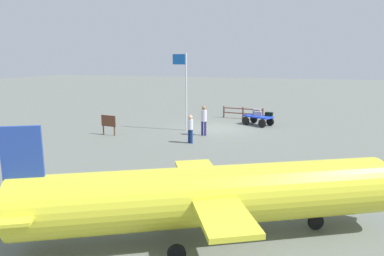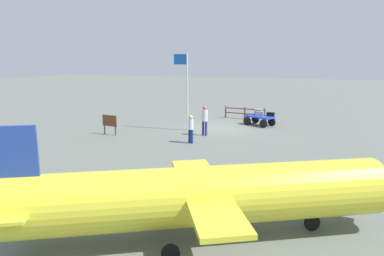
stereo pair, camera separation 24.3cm
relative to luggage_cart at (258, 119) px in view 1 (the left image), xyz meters
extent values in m
plane|color=slate|center=(2.39, 1.93, -0.47)|extent=(120.00, 120.00, 0.00)
cube|color=blue|center=(-0.02, 0.01, 0.15)|extent=(2.20, 1.75, 0.10)
cube|color=blue|center=(0.82, -0.44, 0.15)|extent=(0.48, 0.81, 0.10)
cylinder|color=black|center=(0.83, 0.11, -0.18)|extent=(0.56, 0.37, 0.57)
cylinder|color=black|center=(0.37, -0.74, -0.18)|extent=(0.56, 0.37, 0.57)
cylinder|color=black|center=(-0.41, 0.76, -0.18)|extent=(0.56, 0.37, 0.57)
cylinder|color=black|center=(-0.86, -0.09, -0.18)|extent=(0.56, 0.37, 0.57)
cube|color=black|center=(-0.75, -0.18, 0.33)|extent=(0.56, 0.38, 0.26)
cube|color=gray|center=(0.14, -0.50, 0.40)|extent=(0.55, 0.43, 0.40)
cube|color=gray|center=(0.01, -0.10, 0.35)|extent=(0.55, 0.33, 0.29)
cube|color=black|center=(0.07, -0.48, 0.32)|extent=(0.54, 0.43, 0.24)
cylinder|color=navy|center=(2.59, 4.34, -0.03)|extent=(0.14, 0.14, 0.88)
cylinder|color=navy|center=(2.79, 4.31, -0.03)|extent=(0.14, 0.14, 0.88)
cylinder|color=silver|center=(2.69, 4.32, 0.75)|extent=(0.41, 0.41, 0.68)
sphere|color=#8E6849|center=(2.69, 4.32, 1.22)|extent=(0.26, 0.26, 0.26)
cylinder|color=navy|center=(2.77, 6.47, -0.08)|extent=(0.14, 0.14, 0.77)
cylinder|color=navy|center=(2.95, 6.37, -0.08)|extent=(0.14, 0.14, 0.77)
cylinder|color=silver|center=(2.86, 6.42, 0.58)|extent=(0.42, 0.42, 0.55)
sphere|color=tan|center=(2.86, 6.42, 0.98)|extent=(0.25, 0.25, 0.25)
cylinder|color=yellow|center=(-0.85, 16.17, 0.73)|extent=(9.11, 5.79, 1.52)
cube|color=yellow|center=(-0.85, 16.17, 0.88)|extent=(3.29, 4.90, 0.12)
cube|color=#234099|center=(2.99, 18.21, 2.04)|extent=(0.84, 0.51, 1.30)
cube|color=yellow|center=(2.99, 18.21, 0.83)|extent=(1.65, 2.27, 0.08)
cylinder|color=black|center=(-3.54, 14.75, -0.25)|extent=(0.44, 0.29, 0.44)
cylinder|color=black|center=(0.42, 15.81, -0.25)|extent=(0.44, 0.29, 0.44)
cylinder|color=black|center=(-0.44, 17.42, -0.25)|extent=(0.44, 0.29, 0.44)
cylinder|color=silver|center=(4.20, 3.20, 2.02)|extent=(0.10, 0.10, 4.98)
cube|color=blue|center=(4.69, 3.20, 4.09)|extent=(0.87, 0.13, 0.64)
cylinder|color=#4C3319|center=(7.84, 6.06, -0.20)|extent=(0.08, 0.08, 0.54)
cylinder|color=#4C3319|center=(8.67, 5.95, -0.20)|extent=(0.08, 0.08, 0.54)
cube|color=brown|center=(8.26, 6.01, 0.41)|extent=(1.05, 0.20, 0.68)
cylinder|color=brown|center=(-0.12, -2.06, -0.01)|extent=(0.12, 0.12, 0.92)
cylinder|color=brown|center=(1.43, -2.24, -0.01)|extent=(0.12, 0.12, 0.92)
cylinder|color=brown|center=(2.98, -2.42, -0.01)|extent=(0.12, 0.12, 0.92)
cube|color=brown|center=(1.43, -2.24, 0.31)|extent=(3.11, 0.44, 0.08)
cube|color=brown|center=(1.43, -2.24, -0.06)|extent=(3.11, 0.44, 0.08)
camera|label=1|loc=(-3.03, 24.24, 4.19)|focal=32.50mm
camera|label=2|loc=(-3.26, 24.16, 4.19)|focal=32.50mm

